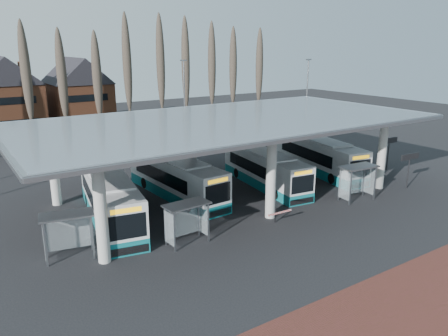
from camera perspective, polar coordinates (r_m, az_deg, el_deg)
ground at (r=29.69m, az=9.08°, el=-7.86°), size 140.00×140.00×0.00m
station_canopy at (r=34.07m, az=0.39°, el=5.42°), size 32.00×16.00×6.34m
poplar_row at (r=56.12m, az=-14.31°, el=12.21°), size 45.10×1.10×14.50m
lamp_post_b at (r=52.46m, az=-5.19°, el=8.63°), size 0.80×0.16×10.17m
lamp_post_c at (r=55.90m, az=10.75°, el=8.86°), size 0.80×0.16×10.17m
bus_0 at (r=31.29m, az=-14.70°, el=-3.88°), size 4.57×12.18×3.31m
bus_1 at (r=35.30m, az=-6.35°, el=-1.28°), size 3.13×11.66×3.20m
bus_2 at (r=37.90m, az=5.34°, el=-0.19°), size 3.69×11.10×3.03m
bus_3 at (r=42.88m, az=12.19°, el=1.55°), size 4.46×11.98×3.26m
shelter_0 at (r=26.43m, az=-19.77°, el=-7.06°), size 3.14×2.00×2.71m
shelter_1 at (r=26.82m, az=-5.03°, el=-5.98°), size 2.87×1.54×2.60m
shelter_2 at (r=35.60m, az=16.94°, el=-0.87°), size 3.13×1.78×2.79m
info_sign_0 at (r=39.82m, az=23.10°, el=1.05°), size 2.05×0.28×3.04m
info_sign_1 at (r=44.93m, az=20.77°, el=3.06°), size 2.17×0.18×3.23m
barrier at (r=30.04m, az=7.16°, el=-5.90°), size 2.00×0.55×1.00m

